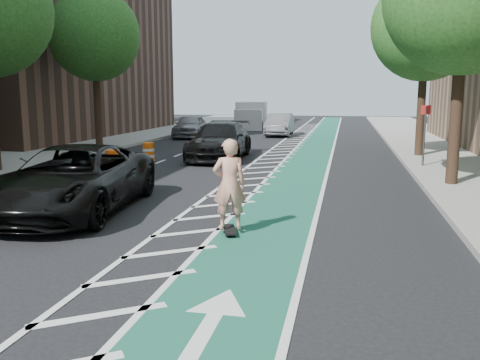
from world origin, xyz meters
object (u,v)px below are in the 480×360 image
(skateboarder, at_px, (229,184))
(barrel_a, at_px, (114,164))
(suv_near, at_px, (74,179))
(suv_far, at_px, (220,141))

(skateboarder, distance_m, barrel_a, 8.54)
(skateboarder, xyz_separation_m, suv_near, (-4.25, 1.22, -0.24))
(suv_near, relative_size, suv_far, 1.04)
(suv_near, height_order, suv_far, same)
(skateboarder, relative_size, suv_near, 0.32)
(skateboarder, height_order, suv_far, skateboarder)
(skateboarder, relative_size, suv_far, 0.34)
(suv_far, bearing_deg, skateboarder, -77.77)
(suv_near, xyz_separation_m, suv_far, (1.04, 10.86, -0.00))
(skateboarder, distance_m, suv_near, 4.43)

